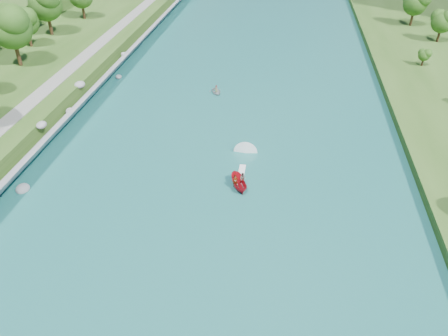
# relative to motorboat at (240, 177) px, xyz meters

# --- Properties ---
(ground) EXTENTS (260.00, 260.00, 0.00)m
(ground) POSITION_rel_motorboat_xyz_m (-3.82, -16.67, -0.80)
(ground) COLOR #2D5119
(ground) RESTS_ON ground
(river_water) EXTENTS (55.00, 240.00, 0.10)m
(river_water) POSITION_rel_motorboat_xyz_m (-3.82, 3.33, -0.75)
(river_water) COLOR #17594F
(river_water) RESTS_ON ground
(riprap_bank) EXTENTS (4.92, 236.00, 4.59)m
(riprap_bank) POSITION_rel_motorboat_xyz_m (-29.70, 2.24, 1.02)
(riprap_bank) COLOR slate
(riprap_bank) RESTS_ON ground
(riverside_path) EXTENTS (3.00, 200.00, 0.10)m
(riverside_path) POSITION_rel_motorboat_xyz_m (-36.32, 3.33, 2.75)
(riverside_path) COLOR gray
(riverside_path) RESTS_ON berm_west
(motorboat) EXTENTS (3.60, 19.02, 2.19)m
(motorboat) POSITION_rel_motorboat_xyz_m (0.00, 0.00, 0.00)
(motorboat) COLOR #B60E1A
(motorboat) RESTS_ON river_water
(raft) EXTENTS (3.34, 3.82, 1.56)m
(raft) POSITION_rel_motorboat_xyz_m (-7.75, 27.81, -0.34)
(raft) COLOR gray
(raft) RESTS_ON river_water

